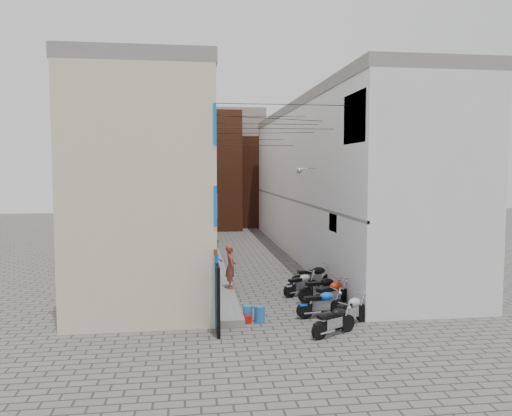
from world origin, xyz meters
name	(u,v)px	position (x,y,z in m)	size (l,w,h in m)	color
ground	(293,326)	(0.00, 0.00, 0.00)	(90.00, 90.00, 0.00)	#5D5A58
plinth	(213,256)	(-2.05, 13.00, 0.12)	(0.90, 26.00, 0.25)	gray
building_left	(161,181)	(-4.98, 12.95, 4.50)	(5.10, 27.00, 9.00)	beige
building_right	(331,180)	(5.00, 13.00, 4.51)	(5.94, 26.00, 9.00)	white
building_far_brick_left	(205,171)	(-2.00, 28.00, 5.00)	(6.00, 6.00, 10.00)	brown
building_far_brick_right	(258,182)	(3.00, 30.00, 4.00)	(5.00, 6.00, 8.00)	brown
building_far_concrete	(223,166)	(0.00, 34.00, 5.50)	(8.00, 5.00, 11.00)	gray
far_shopfront	(230,217)	(0.00, 25.20, 1.20)	(2.00, 0.30, 2.40)	black
overhead_wires	(260,128)	(0.00, 7.64, 7.12)	(5.80, 13.02, 1.32)	black
motorcycle_a	(334,319)	(1.05, -1.14, 0.51)	(0.56, 1.77, 1.02)	black
motorcycle_b	(351,309)	(1.90, -0.21, 0.54)	(0.59, 1.87, 1.08)	#AAABAE
motorcycle_c	(322,302)	(1.18, 0.79, 0.54)	(0.59, 1.86, 1.08)	blue
motorcycle_d	(332,293)	(1.82, 1.69, 0.62)	(0.67, 2.13, 1.23)	#AB230C
motorcycle_e	(322,288)	(1.72, 2.73, 0.57)	(0.62, 1.96, 1.14)	black
motorcycle_f	(301,283)	(1.15, 3.84, 0.52)	(0.57, 1.79, 1.04)	#A0A0A4
motorcycle_g	(314,276)	(1.90, 4.74, 0.60)	(0.65, 2.07, 1.20)	black
person_a	(231,266)	(-1.70, 4.45, 1.16)	(0.66, 0.44, 1.82)	brown
person_b	(215,259)	(-2.24, 6.37, 1.15)	(0.88, 0.68, 1.80)	#2B2E41
water_jug_near	(260,314)	(-1.05, 0.50, 0.28)	(0.36, 0.36, 0.56)	#2463B5
water_jug_far	(248,313)	(-1.43, 0.77, 0.26)	(0.33, 0.33, 0.51)	#267AC1
red_crate	(245,319)	(-1.55, 0.50, 0.12)	(0.38, 0.29, 0.24)	#B2110C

